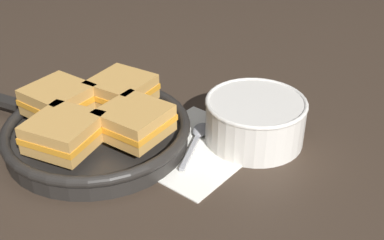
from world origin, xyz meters
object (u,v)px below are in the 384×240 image
object	(u,v)px
sandwich_near_right	(122,90)
sandwich_near_left	(134,121)
spoon	(198,136)
sandwich_far_right	(64,132)
skillet	(97,132)
soup_bowl	(255,118)
sandwich_far_left	(58,99)

from	to	relation	value
sandwich_near_right	sandwich_near_left	bearing A→B (deg)	-111.14
spoon	sandwich_far_right	xyz separation A→B (m)	(-0.21, 0.07, 0.06)
skillet	sandwich_far_right	bearing A→B (deg)	-154.53
soup_bowl	spoon	bearing A→B (deg)	141.29
spoon	sandwich_near_left	size ratio (longest dim) A/B	1.02
soup_bowl	sandwich_far_right	distance (m)	0.31
soup_bowl	sandwich_far_left	size ratio (longest dim) A/B	1.40
sandwich_near_right	sandwich_far_left	world-z (taller)	same
soup_bowl	sandwich_far_left	xyz separation A→B (m)	(-0.24, 0.23, 0.02)
spoon	sandwich_near_left	bearing A→B (deg)	129.57
soup_bowl	spoon	world-z (taller)	soup_bowl
soup_bowl	skillet	bearing A→B (deg)	143.16
sandwich_near_left	sandwich_far_left	distance (m)	0.15
sandwich_near_right	sandwich_far_right	distance (m)	0.15
sandwich_near_right	sandwich_far_right	xyz separation A→B (m)	(-0.14, -0.06, 0.00)
sandwich_near_right	skillet	bearing A→B (deg)	-157.75
soup_bowl	spoon	distance (m)	0.10
spoon	sandwich_far_left	xyz separation A→B (m)	(-0.17, 0.17, 0.06)
soup_bowl	spoon	xyz separation A→B (m)	(-0.07, 0.06, -0.04)
spoon	skillet	world-z (taller)	skillet
spoon	skillet	distance (m)	0.17
soup_bowl	sandwich_near_left	world-z (taller)	sandwich_near_left
spoon	sandwich_near_left	world-z (taller)	sandwich_near_left
skillet	sandwich_far_right	world-z (taller)	sandwich_far_right
spoon	sandwich_far_left	size ratio (longest dim) A/B	1.03
sandwich_near_left	sandwich_far_right	bearing A→B (deg)	158.86
sandwich_near_right	sandwich_far_right	bearing A→B (deg)	-156.14
soup_bowl	skillet	distance (m)	0.27
spoon	soup_bowl	bearing A→B (deg)	-74.37
skillet	sandwich_far_left	bearing A→B (deg)	113.83
spoon	sandwich_far_left	bearing A→B (deg)	99.45
sandwich_near_right	sandwich_far_left	xyz separation A→B (m)	(-0.10, 0.04, 0.00)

